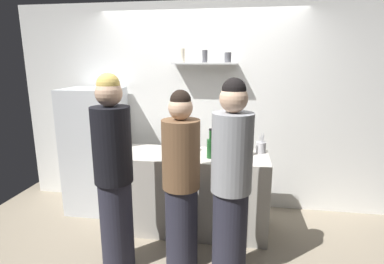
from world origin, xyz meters
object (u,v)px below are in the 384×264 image
at_px(utensil_holder, 261,147).
at_px(water_bottle_plastic, 188,144).
at_px(wine_bottle_amber_glass, 246,146).
at_px(person_blonde, 114,175).
at_px(refrigerator, 96,150).
at_px(person_brown_jacket, 181,183).
at_px(baking_pan, 225,150).
at_px(person_grey_hoodie, 231,185).
at_px(wine_bottle_green_glass, 210,147).

distance_m(utensil_holder, water_bottle_plastic, 0.81).
xyz_separation_m(wine_bottle_amber_glass, person_blonde, (-1.17, -0.79, -0.10)).
height_order(utensil_holder, water_bottle_plastic, water_bottle_plastic).
height_order(refrigerator, person_blonde, person_blonde).
bearing_deg(refrigerator, person_brown_jacket, -36.86).
relative_size(utensil_holder, person_blonde, 0.12).
distance_m(baking_pan, person_brown_jacket, 0.85).
bearing_deg(person_grey_hoodie, person_blonde, 20.48).
distance_m(person_brown_jacket, person_blonde, 0.60).
height_order(water_bottle_plastic, person_blonde, person_blonde).
bearing_deg(person_brown_jacket, baking_pan, -35.98).
bearing_deg(refrigerator, water_bottle_plastic, -11.26).
bearing_deg(person_brown_jacket, refrigerator, 42.64).
bearing_deg(utensil_holder, person_blonde, -144.78).
bearing_deg(water_bottle_plastic, baking_pan, 6.03).
height_order(person_brown_jacket, person_blonde, person_blonde).
bearing_deg(water_bottle_plastic, person_grey_hoodie, -58.99).
xyz_separation_m(utensil_holder, person_blonde, (-1.33, -0.94, -0.05)).
distance_m(water_bottle_plastic, person_brown_jacket, 0.74).
height_order(baking_pan, person_blonde, person_blonde).
distance_m(refrigerator, baking_pan, 1.66).
distance_m(refrigerator, utensil_holder, 2.04).
height_order(utensil_holder, wine_bottle_green_glass, wine_bottle_green_glass).
height_order(person_grey_hoodie, person_blonde, person_blonde).
bearing_deg(water_bottle_plastic, wine_bottle_green_glass, -32.05).
xyz_separation_m(baking_pan, person_blonde, (-0.94, -0.87, -0.02)).
height_order(wine_bottle_amber_glass, person_grey_hoodie, person_grey_hoodie).
bearing_deg(person_grey_hoodie, wine_bottle_amber_glass, -78.23).
height_order(wine_bottle_amber_glass, person_brown_jacket, person_brown_jacket).
relative_size(wine_bottle_green_glass, person_grey_hoodie, 0.18).
bearing_deg(person_blonde, refrigerator, 110.40).
bearing_deg(utensil_holder, person_grey_hoodie, -107.48).
xyz_separation_m(utensil_holder, person_brown_jacket, (-0.75, -0.83, -0.13)).
distance_m(baking_pan, wine_bottle_amber_glass, 0.25).
bearing_deg(person_blonde, wine_bottle_amber_glass, 21.67).
height_order(wine_bottle_amber_glass, person_blonde, person_blonde).
bearing_deg(utensil_holder, wine_bottle_green_glass, -152.72).
height_order(wine_bottle_green_glass, person_brown_jacket, person_brown_jacket).
bearing_deg(person_brown_jacket, person_blonde, 90.59).
height_order(refrigerator, baking_pan, refrigerator).
bearing_deg(person_grey_hoodie, wine_bottle_green_glass, -49.41).
height_order(water_bottle_plastic, person_brown_jacket, person_brown_jacket).
height_order(refrigerator, utensil_holder, refrigerator).
bearing_deg(water_bottle_plastic, person_brown_jacket, -85.94).
height_order(baking_pan, utensil_holder, utensil_holder).
distance_m(wine_bottle_amber_glass, person_blonde, 1.41).
height_order(wine_bottle_green_glass, water_bottle_plastic, wine_bottle_green_glass).
relative_size(wine_bottle_green_glass, water_bottle_plastic, 1.41).
bearing_deg(wine_bottle_amber_glass, person_blonde, -145.71).
distance_m(baking_pan, wine_bottle_green_glass, 0.27).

